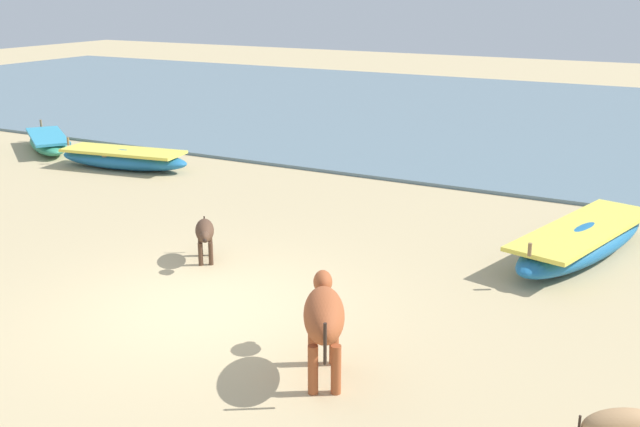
% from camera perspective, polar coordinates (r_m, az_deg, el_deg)
% --- Properties ---
extents(ground, '(80.00, 80.00, 0.00)m').
position_cam_1_polar(ground, '(10.89, -8.68, -7.07)').
color(ground, tan).
extents(sea_water, '(60.00, 20.00, 0.08)m').
position_cam_1_polar(sea_water, '(26.82, 14.97, 7.03)').
color(sea_water, slate).
rests_on(sea_water, ground).
extents(fishing_boat_1, '(2.06, 4.31, 0.72)m').
position_cam_1_polar(fishing_boat_1, '(13.39, 19.28, -1.92)').
color(fishing_boat_1, '#1E669E').
rests_on(fishing_boat_1, ground).
extents(fishing_boat_2, '(3.63, 1.50, 0.68)m').
position_cam_1_polar(fishing_boat_2, '(19.35, -14.65, 4.06)').
color(fishing_boat_2, '#1E669E').
rests_on(fishing_boat_2, ground).
extents(fishing_boat_3, '(3.02, 2.53, 0.64)m').
position_cam_1_polar(fishing_boat_3, '(22.14, -19.90, 5.12)').
color(fishing_boat_3, '#338C66').
rests_on(fishing_boat_3, ground).
extents(cow_adult_rust, '(1.07, 1.53, 1.06)m').
position_cam_1_polar(cow_adult_rust, '(8.69, 0.30, -7.76)').
color(cow_adult_rust, '#9E4C28').
rests_on(cow_adult_rust, ground).
extents(calf_far_dark, '(0.80, 0.94, 0.69)m').
position_cam_1_polar(calf_far_dark, '(12.49, -8.72, -1.45)').
color(calf_far_dark, '#4C3323').
rests_on(calf_far_dark, ground).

